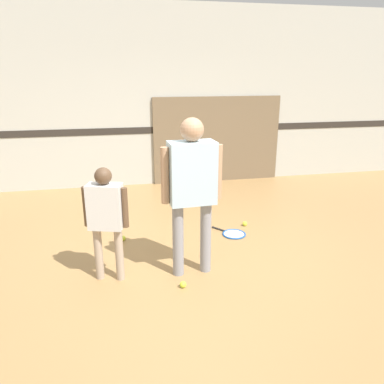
{
  "coord_description": "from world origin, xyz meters",
  "views": [
    {
      "loc": [
        -0.74,
        -3.59,
        2.05
      ],
      "look_at": [
        -0.02,
        -0.1,
        0.9
      ],
      "focal_mm": 35.0,
      "sensor_mm": 36.0,
      "label": 1
    }
  ],
  "objects_px": {
    "tennis_ball_by_spare_racket": "(245,224)",
    "tennis_ball_stray_left": "(123,238)",
    "person_instructor": "(192,181)",
    "racket_spare_on_floor": "(233,234)",
    "tennis_ball_near_instructor": "(183,285)",
    "person_student_left": "(106,212)"
  },
  "relations": [
    {
      "from": "person_instructor",
      "to": "person_student_left",
      "type": "height_order",
      "value": "person_instructor"
    },
    {
      "from": "tennis_ball_near_instructor",
      "to": "tennis_ball_stray_left",
      "type": "distance_m",
      "value": 1.34
    },
    {
      "from": "person_instructor",
      "to": "racket_spare_on_floor",
      "type": "bearing_deg",
      "value": 45.63
    },
    {
      "from": "tennis_ball_stray_left",
      "to": "person_student_left",
      "type": "bearing_deg",
      "value": -99.74
    },
    {
      "from": "racket_spare_on_floor",
      "to": "tennis_ball_by_spare_racket",
      "type": "relative_size",
      "value": 7.69
    },
    {
      "from": "tennis_ball_by_spare_racket",
      "to": "racket_spare_on_floor",
      "type": "bearing_deg",
      "value": -135.57
    },
    {
      "from": "person_student_left",
      "to": "tennis_ball_stray_left",
      "type": "bearing_deg",
      "value": 96.71
    },
    {
      "from": "person_student_left",
      "to": "tennis_ball_near_instructor",
      "type": "height_order",
      "value": "person_student_left"
    },
    {
      "from": "person_student_left",
      "to": "racket_spare_on_floor",
      "type": "bearing_deg",
      "value": 43.26
    },
    {
      "from": "racket_spare_on_floor",
      "to": "tennis_ball_stray_left",
      "type": "distance_m",
      "value": 1.43
    },
    {
      "from": "racket_spare_on_floor",
      "to": "tennis_ball_near_instructor",
      "type": "relative_size",
      "value": 7.69
    },
    {
      "from": "tennis_ball_by_spare_racket",
      "to": "person_instructor",
      "type": "bearing_deg",
      "value": -131.93
    },
    {
      "from": "person_instructor",
      "to": "racket_spare_on_floor",
      "type": "xyz_separation_m",
      "value": [
        0.73,
        0.84,
        -1.01
      ]
    },
    {
      "from": "person_student_left",
      "to": "racket_spare_on_floor",
      "type": "xyz_separation_m",
      "value": [
        1.58,
        0.8,
        -0.72
      ]
    },
    {
      "from": "person_student_left",
      "to": "tennis_ball_stray_left",
      "type": "relative_size",
      "value": 18.01
    },
    {
      "from": "person_instructor",
      "to": "tennis_ball_stray_left",
      "type": "xyz_separation_m",
      "value": [
        -0.7,
        0.94,
        -0.98
      ]
    },
    {
      "from": "person_instructor",
      "to": "tennis_ball_near_instructor",
      "type": "height_order",
      "value": "person_instructor"
    },
    {
      "from": "person_instructor",
      "to": "tennis_ball_by_spare_racket",
      "type": "bearing_deg",
      "value": 44.49
    },
    {
      "from": "person_student_left",
      "to": "tennis_ball_stray_left",
      "type": "distance_m",
      "value": 1.15
    },
    {
      "from": "person_instructor",
      "to": "person_student_left",
      "type": "xyz_separation_m",
      "value": [
        -0.86,
        0.04,
        -0.28
      ]
    },
    {
      "from": "person_student_left",
      "to": "tennis_ball_near_instructor",
      "type": "relative_size",
      "value": 18.01
    },
    {
      "from": "tennis_ball_by_spare_racket",
      "to": "tennis_ball_stray_left",
      "type": "xyz_separation_m",
      "value": [
        -1.68,
        -0.15,
        0.0
      ]
    }
  ]
}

